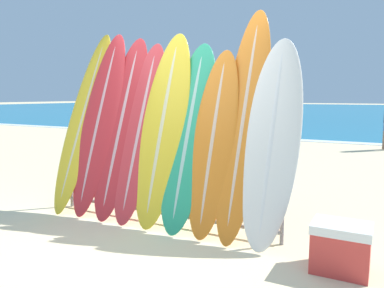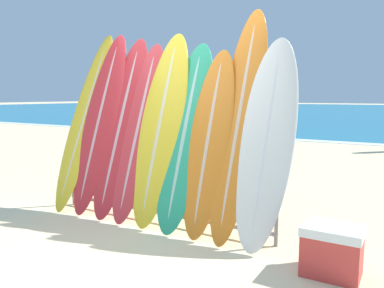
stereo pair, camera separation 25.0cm
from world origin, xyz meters
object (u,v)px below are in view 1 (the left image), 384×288
Objects in this scene: cooler_box at (341,247)px; surfboard_slot_8 at (272,140)px; surfboard_slot_5 at (189,135)px; surfboard_slot_1 at (100,121)px; surfboard_slot_3 at (140,130)px; surfboard_slot_4 at (163,127)px; person_far_right at (201,117)px; surfboard_slot_2 at (122,125)px; surfboard_slot_7 at (244,120)px; surfboard_slot_0 at (84,119)px; surfboard_slot_6 at (214,141)px; person_far_left at (253,133)px; surfboard_rack at (161,185)px; person_near_water at (184,123)px.

surfboard_slot_8 is at bearing 151.31° from cooler_box.
surfboard_slot_5 reaches higher than surfboard_slot_8.
surfboard_slot_5 is (1.34, -0.03, -0.11)m from surfboard_slot_1.
surfboard_slot_5 is at bearing 166.29° from cooler_box.
surfboard_slot_5 is (0.68, -0.01, -0.02)m from surfboard_slot_3.
surfboard_slot_4 reaches higher than person_far_right.
surfboard_slot_7 is (1.62, 0.04, 0.11)m from surfboard_slot_2.
surfboard_slot_0 is 1.12× the size of surfboard_slot_5.
surfboard_slot_0 is at bearing 177.35° from surfboard_slot_4.
surfboard_slot_6 is 0.82× the size of surfboard_slot_7.
surfboard_slot_4 is 4.74× the size of cooler_box.
surfboard_slot_7 is at bearing 6.42° from surfboard_slot_5.
surfboard_slot_5 is at bearing -1.62° from surfboard_slot_4.
surfboard_slot_7 reaches higher than person_far_left.
cooler_box is at bearing -8.24° from surfboard_slot_0.
person_far_left is (0.71, 2.22, -0.20)m from surfboard_slot_3.
surfboard_slot_5 is at bearing 179.23° from surfboard_slot_8.
surfboard_slot_4 is 0.99m from surfboard_slot_7.
surfboard_slot_1 is 0.99m from surfboard_slot_4.
surfboard_slot_5 is at bearing -2.43° from surfboard_slot_0.
surfboard_slot_0 is 0.96× the size of surfboard_slot_7.
cooler_box is (4.76, -6.95, -0.66)m from person_far_right.
surfboard_slot_8 reaches higher than person_far_left.
surfboard_slot_0 is at bearing 178.18° from surfboard_slot_8.
surfboard_slot_2 is at bearing -46.23° from person_far_right.
surfboard_slot_1 is 1.11× the size of surfboard_slot_8.
person_far_right is (-1.70, 6.50, -0.31)m from surfboard_slot_1.
person_far_left is 3.40× the size of cooler_box.
surfboard_slot_4 is at bearing 95.39° from surfboard_rack.
surfboard_slot_6 is at bearing -2.29° from surfboard_slot_1.
surfboard_slot_7 reaches higher than surfboard_slot_5.
person_near_water is at bearing 115.86° from surfboard_slot_4.
surfboard_slot_6 is at bearing -3.84° from surfboard_slot_4.
person_far_left is at bearing 105.72° from surfboard_slot_7.
surfboard_rack is at bearing -41.53° from person_far_right.
surfboard_slot_3 reaches higher than cooler_box.
surfboard_slot_8 is 2.44m from person_far_left.
surfboard_slot_7 is (0.64, 0.07, 0.18)m from surfboard_slot_5.
surfboard_slot_3 is at bearing 179.16° from surfboard_slot_5.
person_far_right is (-4.02, 6.55, -0.20)m from surfboard_slot_8.
surfboard_rack is 0.73m from surfboard_slot_3.
surfboard_slot_5 is 4.44× the size of cooler_box.
surfboard_slot_2 is 0.31m from surfboard_slot_3.
surfboard_slot_4 is 0.36m from surfboard_slot_5.
surfboard_slot_6 is at bearing -3.05° from surfboard_slot_0.
surfboard_slot_2 is 1.00× the size of surfboard_slot_4.
surfboard_slot_3 is 1.33× the size of person_far_left.
person_far_left is at bearing 51.89° from surfboard_slot_0.
surfboard_slot_1 reaches higher than surfboard_slot_2.
surfboard_slot_3 is at bearing 169.87° from cooler_box.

